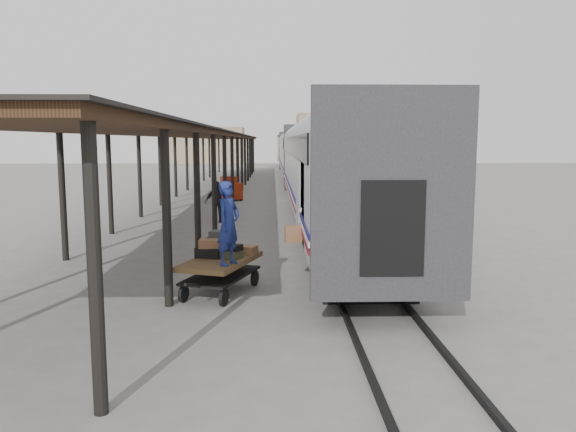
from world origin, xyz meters
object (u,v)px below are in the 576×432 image
at_px(baggage_cart, 221,267).
at_px(pedestrian, 217,202).
at_px(luggage_tug, 231,189).
at_px(porter, 228,223).

xyz_separation_m(baggage_cart, pedestrian, (-1.25, 11.91, 0.29)).
xyz_separation_m(baggage_cart, luggage_tug, (-1.38, 21.80, 0.02)).
distance_m(baggage_cart, luggage_tug, 21.84).
relative_size(baggage_cart, luggage_tug, 1.41).
height_order(baggage_cart, porter, porter).
distance_m(baggage_cart, pedestrian, 11.98).
bearing_deg(baggage_cart, pedestrian, 115.45).
relative_size(luggage_tug, porter, 1.00).
distance_m(porter, pedestrian, 12.68).
bearing_deg(porter, luggage_tug, 33.69).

